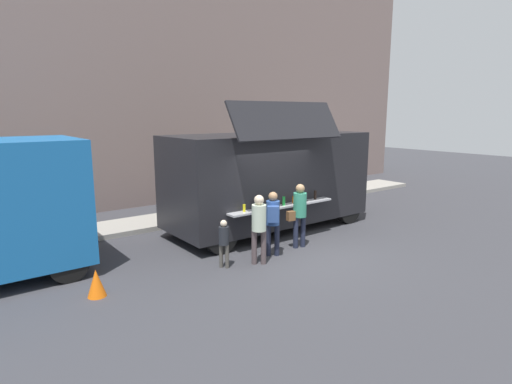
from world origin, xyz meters
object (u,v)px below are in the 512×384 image
Objects in this scene: food_truck_main at (270,178)px; customer_rear_waiting at (259,223)px; customer_front_ordering at (299,210)px; child_near_queue at (224,239)px; customer_mid_with_backpack at (273,217)px; traffic_cone_orange at (96,283)px; trash_bin at (306,190)px.

food_truck_main is 3.16m from customer_rear_waiting.
food_truck_main is 3.69× the size of customer_front_ordering.
customer_front_ordering reaches higher than child_near_queue.
customer_front_ordering is 0.99m from customer_mid_with_backpack.
food_truck_main is 3.79× the size of customer_rear_waiting.
customer_mid_with_backpack reaches higher than child_near_queue.
trash_bin reaches higher than traffic_cone_orange.
food_truck_main is 6.15m from traffic_cone_orange.
customer_mid_with_backpack is at bearing 106.56° from customer_front_ordering.
child_near_queue is at bearing -147.27° from trash_bin.
trash_bin is 7.94m from child_near_queue.
traffic_cone_orange is at bearing 98.66° from customer_front_ordering.
traffic_cone_orange is at bearing 124.66° from customer_mid_with_backpack.
customer_rear_waiting is (-2.13, -2.26, -0.60)m from food_truck_main.
customer_front_ordering reaches higher than trash_bin.
food_truck_main reaches higher than trash_bin.
food_truck_main is at bearing 1.10° from customer_mid_with_backpack.
food_truck_main is 11.49× the size of traffic_cone_orange.
trash_bin is 0.56× the size of customer_mid_with_backpack.
traffic_cone_orange is 3.71m from customer_rear_waiting.
customer_mid_with_backpack is 1.43× the size of child_near_queue.
child_near_queue is at bearing 126.03° from customer_mid_with_backpack.
traffic_cone_orange is 0.33× the size of customer_rear_waiting.
customer_mid_with_backpack is (-1.52, -2.02, -0.60)m from food_truck_main.
customer_front_ordering reaches higher than customer_rear_waiting.
customer_rear_waiting is at bearing -7.72° from traffic_cone_orange.
trash_bin is at bearing -15.55° from customer_rear_waiting.
traffic_cone_orange is at bearing 141.65° from child_near_queue.
customer_rear_waiting is at bearing -133.82° from food_truck_main.
food_truck_main reaches higher than child_near_queue.
customer_rear_waiting is 0.90m from child_near_queue.
trash_bin is at bearing -12.47° from customer_mid_with_backpack.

